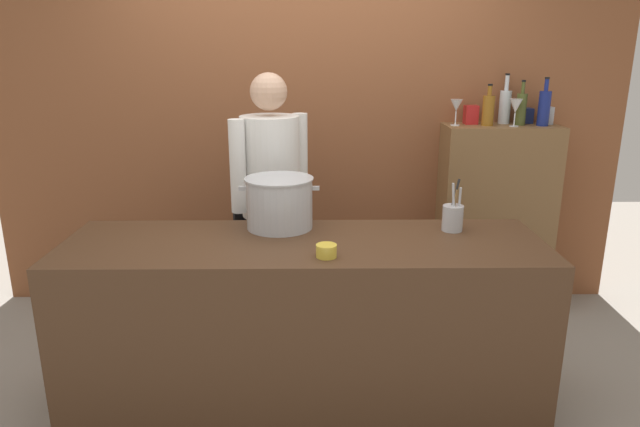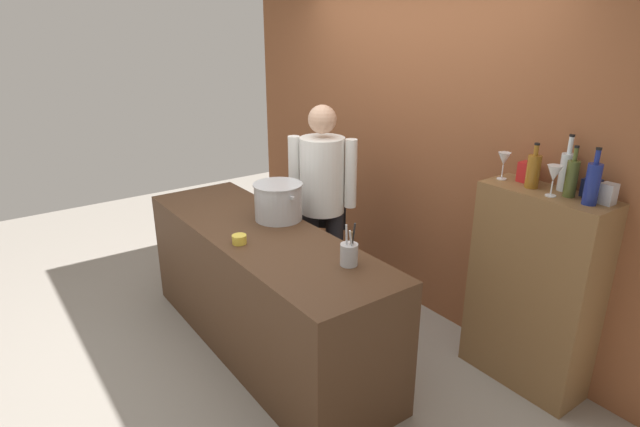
# 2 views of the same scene
# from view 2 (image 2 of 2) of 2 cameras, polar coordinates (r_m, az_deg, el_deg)

# --- Properties ---
(ground_plane) EXTENTS (8.00, 8.00, 0.00)m
(ground_plane) POSITION_cam_2_polar(r_m,az_deg,el_deg) (3.94, -6.02, -14.14)
(ground_plane) COLOR gray
(brick_back_panel) EXTENTS (4.40, 0.10, 3.00)m
(brick_back_panel) POSITION_cam_2_polar(r_m,az_deg,el_deg) (4.17, 10.31, 10.07)
(brick_back_panel) COLOR brown
(brick_back_panel) RESTS_ON ground_plane
(prep_counter) EXTENTS (2.30, 0.70, 0.90)m
(prep_counter) POSITION_cam_2_polar(r_m,az_deg,el_deg) (3.70, -6.28, -8.38)
(prep_counter) COLOR #472D1C
(prep_counter) RESTS_ON ground_plane
(bar_cabinet) EXTENTS (0.76, 0.32, 1.30)m
(bar_cabinet) POSITION_cam_2_polar(r_m,az_deg,el_deg) (3.53, 22.35, -7.84)
(bar_cabinet) COLOR brown
(bar_cabinet) RESTS_ON ground_plane
(chef) EXTENTS (0.45, 0.43, 1.66)m
(chef) POSITION_cam_2_polar(r_m,az_deg,el_deg) (3.98, 0.25, 1.95)
(chef) COLOR black
(chef) RESTS_ON ground_plane
(stockpot_large) EXTENTS (0.41, 0.35, 0.26)m
(stockpot_large) POSITION_cam_2_polar(r_m,az_deg,el_deg) (3.67, -4.61, 1.34)
(stockpot_large) COLOR #B7BABF
(stockpot_large) RESTS_ON prep_counter
(utensil_crock) EXTENTS (0.10, 0.10, 0.26)m
(utensil_crock) POSITION_cam_2_polar(r_m,az_deg,el_deg) (2.99, 3.22, -4.43)
(utensil_crock) COLOR #B7BABF
(utensil_crock) RESTS_ON prep_counter
(butter_jar) EXTENTS (0.09, 0.09, 0.06)m
(butter_jar) POSITION_cam_2_polar(r_m,az_deg,el_deg) (3.32, -8.86, -2.82)
(butter_jar) COLOR yellow
(butter_jar) RESTS_ON prep_counter
(wine_bottle_amber) EXTENTS (0.08, 0.08, 0.27)m
(wine_bottle_amber) POSITION_cam_2_polar(r_m,az_deg,el_deg) (3.30, 22.40, 4.38)
(wine_bottle_amber) COLOR #8C5919
(wine_bottle_amber) RESTS_ON bar_cabinet
(wine_bottle_cobalt) EXTENTS (0.08, 0.08, 0.31)m
(wine_bottle_cobalt) POSITION_cam_2_polar(r_m,az_deg,el_deg) (3.12, 27.78, 2.99)
(wine_bottle_cobalt) COLOR navy
(wine_bottle_cobalt) RESTS_ON bar_cabinet
(wine_bottle_olive) EXTENTS (0.07, 0.07, 0.29)m
(wine_bottle_olive) POSITION_cam_2_polar(r_m,az_deg,el_deg) (3.21, 25.93, 3.57)
(wine_bottle_olive) COLOR #475123
(wine_bottle_olive) RESTS_ON bar_cabinet
(wine_bottle_clear) EXTENTS (0.08, 0.08, 0.33)m
(wine_bottle_clear) POSITION_cam_2_polar(r_m,az_deg,el_deg) (3.32, 25.45, 4.29)
(wine_bottle_clear) COLOR silver
(wine_bottle_clear) RESTS_ON bar_cabinet
(wine_glass_short) EXTENTS (0.08, 0.08, 0.17)m
(wine_glass_short) POSITION_cam_2_polar(r_m,az_deg,el_deg) (3.41, 19.57, 5.61)
(wine_glass_short) COLOR silver
(wine_glass_short) RESTS_ON bar_cabinet
(wine_glass_wide) EXTENTS (0.08, 0.08, 0.18)m
(wine_glass_wide) POSITION_cam_2_polar(r_m,az_deg,el_deg) (3.18, 24.33, 3.97)
(wine_glass_wide) COLOR silver
(wine_glass_wide) RESTS_ON bar_cabinet
(spice_tin_silver) EXTENTS (0.07, 0.07, 0.12)m
(spice_tin_silver) POSITION_cam_2_polar(r_m,az_deg,el_deg) (3.19, 29.10, 1.90)
(spice_tin_silver) COLOR #B2B2B7
(spice_tin_silver) RESTS_ON bar_cabinet
(spice_tin_red) EXTENTS (0.09, 0.09, 0.12)m
(spice_tin_red) POSITION_cam_2_polar(r_m,az_deg,el_deg) (3.43, 21.77, 4.26)
(spice_tin_red) COLOR red
(spice_tin_red) RESTS_ON bar_cabinet
(spice_tin_navy) EXTENTS (0.08, 0.08, 0.10)m
(spice_tin_navy) POSITION_cam_2_polar(r_m,az_deg,el_deg) (3.28, 27.65, 2.51)
(spice_tin_navy) COLOR navy
(spice_tin_navy) RESTS_ON bar_cabinet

